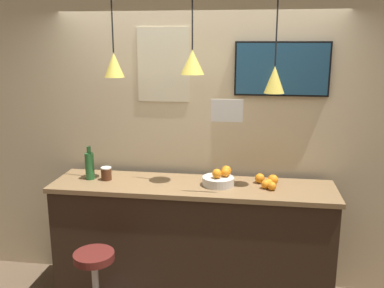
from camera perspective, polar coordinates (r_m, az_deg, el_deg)
name	(u,v)px	position (r m, az deg, el deg)	size (l,w,h in m)	color
back_wall	(198,131)	(3.89, 0.84, 1.76)	(8.00, 0.06, 2.90)	beige
service_counter	(192,243)	(3.82, 0.00, -13.02)	(2.38, 0.57, 1.07)	black
bar_stool	(96,284)	(3.54, -12.74, -17.70)	(0.39, 0.39, 0.69)	#B7B7BC
fruit_bowl	(219,179)	(3.58, 3.67, -4.68)	(0.27, 0.27, 0.16)	beige
orange_pile	(269,181)	(3.62, 10.18, -4.90)	(0.19, 0.25, 0.09)	orange
juice_bottle	(90,165)	(3.81, -13.49, -2.78)	(0.08, 0.08, 0.29)	#286B33
spread_jar	(106,174)	(3.78, -11.36, -3.88)	(0.09, 0.09, 0.11)	#562D19
pendant_lamp_left	(114,64)	(3.59, -10.36, 10.41)	(0.16, 0.16, 0.84)	black
pendant_lamp_middle	(192,62)	(3.43, 0.05, 10.93)	(0.19, 0.19, 0.81)	black
pendant_lamp_right	(274,79)	(3.41, 10.94, 8.56)	(0.16, 0.16, 0.95)	black
mounted_tv	(282,69)	(3.73, 11.90, 9.76)	(0.79, 0.04, 0.46)	black
hanging_menu_board	(227,111)	(3.22, 4.68, 4.47)	(0.24, 0.01, 0.17)	white
wall_poster	(163,65)	(3.82, -3.86, 10.47)	(0.46, 0.01, 0.65)	beige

